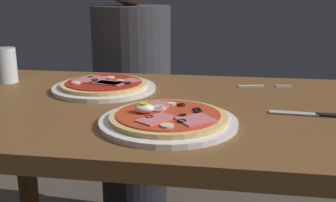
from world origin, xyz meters
The scene contains 7 objects.
dining_table centered at (0.00, 0.00, 0.64)m, with size 1.26×0.73×0.76m.
pizza_foreground centered at (0.03, -0.16, 0.77)m, with size 0.30×0.30×0.05m.
pizza_across_left centered at (-0.20, 0.12, 0.77)m, with size 0.30×0.30×0.03m.
water_glass_near centered at (-0.53, 0.17, 0.81)m, with size 0.06×0.06×0.11m.
fork centered at (0.25, 0.23, 0.76)m, with size 0.16×0.04×0.00m.
knife centered at (0.37, -0.05, 0.76)m, with size 0.20×0.03×0.01m.
diner_person centered at (-0.24, 0.64, 0.56)m, with size 0.32×0.32×1.18m.
Camera 1 is at (0.16, -0.98, 1.04)m, focal length 43.49 mm.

